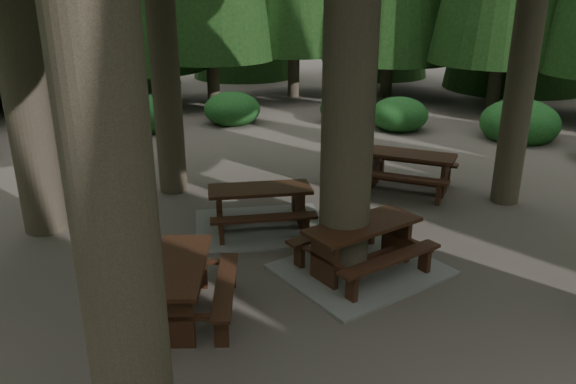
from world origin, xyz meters
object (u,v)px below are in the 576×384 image
object	(u,v)px
picnic_table_a	(362,254)
picnic_table_b	(180,281)
picnic_table_c	(260,214)
picnic_table_d	(409,166)

from	to	relation	value
picnic_table_a	picnic_table_b	bearing A→B (deg)	170.61
picnic_table_b	picnic_table_c	distance (m)	3.30
picnic_table_b	picnic_table_c	size ratio (longest dim) A/B	0.82
picnic_table_b	picnic_table_d	xyz separation A→B (m)	(5.84, 3.80, 0.03)
picnic_table_c	picnic_table_a	bearing A→B (deg)	-53.89
picnic_table_a	picnic_table_d	world-z (taller)	picnic_table_d
picnic_table_a	picnic_table_d	distance (m)	4.35
picnic_table_a	picnic_table_c	size ratio (longest dim) A/B	1.09
picnic_table_a	picnic_table_b	size ratio (longest dim) A/B	1.34
picnic_table_c	picnic_table_d	distance (m)	4.09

